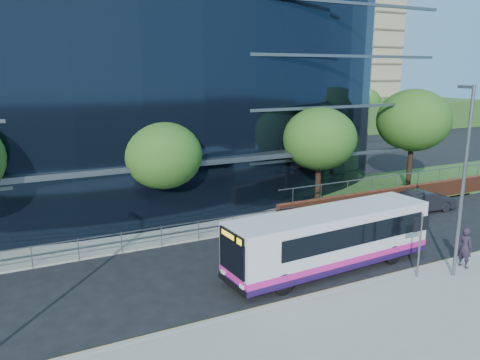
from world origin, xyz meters
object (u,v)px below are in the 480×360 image
tree_far_d (413,120)px  tree_dist_e (286,102)px  tree_far_b (163,155)px  tree_far_c (320,139)px  street_sign (421,232)px  parked_car (424,201)px  tree_dist_f (366,101)px  streetlight_east (464,177)px  city_bus (332,238)px  pedestrian (465,247)px

tree_far_d → tree_dist_e: tree_far_d is taller
tree_far_b → tree_far_c: tree_far_c is taller
street_sign → parked_car: 10.89m
tree_dist_f → streetlight_east: (-34.00, -44.17, 0.23)m
tree_far_c → tree_dist_f: (33.00, 33.00, -0.33)m
tree_dist_e → tree_dist_f: (16.00, 2.00, -0.33)m
tree_far_c → city_bus: (-5.02, -7.97, -3.11)m
pedestrian → street_sign: bearing=84.6°
street_sign → pedestrian: 2.87m
streetlight_east → tree_far_d: bearing=50.6°
tree_far_c → city_bus: 9.92m
streetlight_east → parked_car: bearing=49.1°
pedestrian → streetlight_east: bearing=108.0°
city_bus → pedestrian: (5.18, -2.79, -0.36)m
parked_car → pedestrian: (-5.49, -7.25, 0.38)m
city_bus → street_sign: bearing=-49.1°
tree_far_c → tree_far_d: bearing=6.3°
tree_far_c → city_bus: size_ratio=0.65×
tree_dist_e → tree_far_c: bearing=-118.7°
tree_far_c → tree_far_b: bearing=177.1°
tree_far_d → streetlight_east: 15.77m
city_bus → parked_car: city_bus is taller
tree_dist_f → streetlight_east: 55.74m
tree_dist_e → streetlight_east: size_ratio=0.81×
tree_far_d → tree_dist_f: (24.00, 32.00, -0.98)m
streetlight_east → city_bus: size_ratio=0.79×
tree_far_d → city_bus: 17.07m
streetlight_east → city_bus: streetlight_east is taller
street_sign → tree_dist_e: bearing=64.9°
tree_dist_e → parked_car: 36.54m
tree_far_d → pedestrian: 15.28m
street_sign → tree_far_d: tree_far_d is taller
tree_far_d → tree_dist_f: size_ratio=1.23×
streetlight_east → pedestrian: streetlight_east is taller
tree_far_d → tree_far_c: bearing=-173.7°
tree_far_c → tree_far_d: tree_far_d is taller
tree_dist_e → city_bus: bearing=-119.5°
city_bus → tree_dist_e: bearing=57.4°
street_sign → tree_dist_f: size_ratio=0.46×
tree_dist_e → parked_car: (-11.36, -34.51, -3.85)m
street_sign → tree_far_c: bearing=76.7°
tree_dist_f → pedestrian: size_ratio=3.31×
tree_far_d → pedestrian: bearing=-126.9°
street_sign → tree_far_c: 11.14m
streetlight_east → tree_dist_e: bearing=66.9°
street_sign → tree_dist_f: 56.25m
street_sign → tree_far_c: (2.50, 10.59, 2.39)m
tree_dist_f → parked_car: bearing=-126.8°
tree_far_d → parked_car: (-3.36, -4.51, -4.50)m
pedestrian → city_bus: bearing=60.0°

